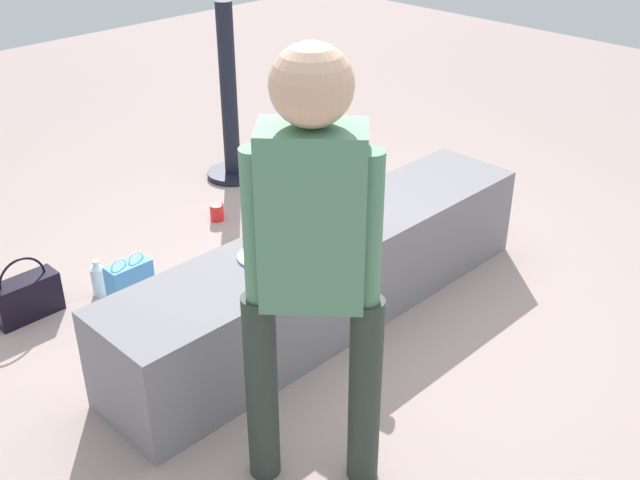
{
  "coord_description": "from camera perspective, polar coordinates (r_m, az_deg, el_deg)",
  "views": [
    {
      "loc": [
        -2.29,
        -2.22,
        2.19
      ],
      "look_at": [
        -0.42,
        -0.35,
        0.74
      ],
      "focal_mm": 43.09,
      "sensor_mm": 36.0,
      "label": 1
    }
  ],
  "objects": [
    {
      "name": "adult_standing",
      "position": [
        2.45,
        -0.57,
        -0.43
      ],
      "size": [
        0.37,
        0.39,
        1.64
      ],
      "color": "#2C3731",
      "rests_on": "ground_plane"
    },
    {
      "name": "railing_post",
      "position": [
        5.23,
        -6.71,
        9.28
      ],
      "size": [
        0.36,
        0.36,
        1.19
      ],
      "color": "black",
      "rests_on": "ground_plane"
    },
    {
      "name": "cake_box_white",
      "position": [
        4.52,
        -2.29,
        0.67
      ],
      "size": [
        0.29,
        0.32,
        0.11
      ],
      "primitive_type": "cube",
      "rotation": [
        0.0,
        0.0,
        -0.02
      ],
      "color": "white",
      "rests_on": "ground_plane"
    },
    {
      "name": "cake_plate",
      "position": [
        3.39,
        -4.32,
        -1.0
      ],
      "size": [
        0.22,
        0.22,
        0.07
      ],
      "color": "#4CA5D8",
      "rests_on": "concrete_ledge"
    },
    {
      "name": "gift_bag",
      "position": [
        3.85,
        -13.82,
        -3.78
      ],
      "size": [
        0.21,
        0.11,
        0.37
      ],
      "color": "#4C99E0",
      "rests_on": "ground_plane"
    },
    {
      "name": "ground_plane",
      "position": [
        3.87,
        0.71,
        -5.65
      ],
      "size": [
        12.0,
        12.0,
        0.0
      ],
      "primitive_type": "plane",
      "color": "#A8908A"
    },
    {
      "name": "party_cup_red",
      "position": [
        4.79,
        -7.66,
        2.04
      ],
      "size": [
        0.08,
        0.08,
        0.1
      ],
      "primitive_type": "cylinder",
      "color": "red",
      "rests_on": "ground_plane"
    },
    {
      "name": "water_bottle_far_side",
      "position": [
        4.15,
        -16.13,
        -2.81
      ],
      "size": [
        0.07,
        0.07,
        0.2
      ],
      "color": "silver",
      "rests_on": "ground_plane"
    },
    {
      "name": "water_bottle_near_gift",
      "position": [
        4.92,
        2.93,
        3.79
      ],
      "size": [
        0.07,
        0.07,
        0.24
      ],
      "color": "silver",
      "rests_on": "ground_plane"
    },
    {
      "name": "handbag_black_leather",
      "position": [
        4.07,
        -20.97,
        -3.96
      ],
      "size": [
        0.32,
        0.13,
        0.33
      ],
      "color": "black",
      "rests_on": "ground_plane"
    },
    {
      "name": "concrete_ledge",
      "position": [
        3.74,
        0.74,
        -2.58
      ],
      "size": [
        2.41,
        0.49,
        0.49
      ],
      "primitive_type": "cube",
      "color": "gray",
      "rests_on": "ground_plane"
    },
    {
      "name": "child_seated",
      "position": [
        3.46,
        0.61,
        3.35
      ],
      "size": [
        0.28,
        0.32,
        0.48
      ],
      "color": "#1D2347",
      "rests_on": "concrete_ledge"
    }
  ]
}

